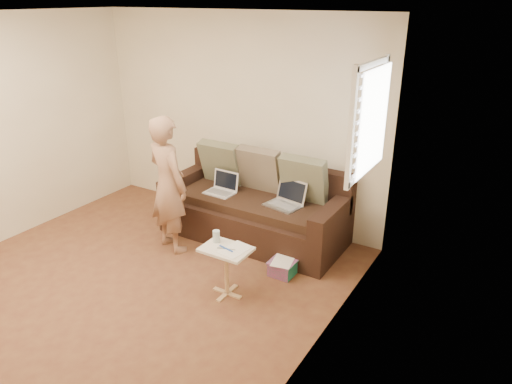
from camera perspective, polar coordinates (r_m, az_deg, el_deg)
floor at (r=5.02m, az=-16.65°, el=-11.74°), size 4.50×4.50×0.00m
ceiling at (r=4.20m, az=-20.79°, el=19.16°), size 4.50×4.50×0.00m
wall_back at (r=6.06m, az=-2.35°, el=8.71°), size 4.00×0.00×4.00m
wall_right at (r=3.28m, az=5.33°, el=-3.82°), size 0.00×4.50×4.50m
window_blinds at (r=4.48m, az=13.51°, el=8.39°), size 0.12×0.88×1.08m
sofa at (r=5.69m, az=-0.29°, el=-1.54°), size 2.20×0.95×0.85m
pillow_left at (r=6.02m, az=-4.19°, el=3.51°), size 0.55×0.29×0.57m
pillow_mid at (r=5.77m, az=0.50°, el=2.70°), size 0.55×0.27×0.57m
pillow_right at (r=5.48m, az=5.76°, el=1.51°), size 0.55×0.28×0.57m
laptop_silver at (r=5.43m, az=3.23°, el=-1.72°), size 0.44×0.36×0.26m
laptop_white at (r=5.79m, az=-4.40°, el=-0.18°), size 0.36×0.27×0.26m
person at (r=5.39m, az=-10.50°, el=0.87°), size 0.67×0.54×1.58m
side_table at (r=4.70m, az=-3.55°, el=-9.50°), size 0.47×0.33×0.52m
drinking_glass at (r=4.66m, az=-4.79°, el=-5.32°), size 0.07×0.07×0.12m
scissors at (r=4.54m, az=-3.61°, el=-6.81°), size 0.18×0.11×0.02m
paper_on_table at (r=4.54m, az=-2.52°, el=-6.91°), size 0.25×0.33×0.00m
striped_box at (r=5.10m, az=3.25°, el=-9.01°), size 0.27×0.27×0.17m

